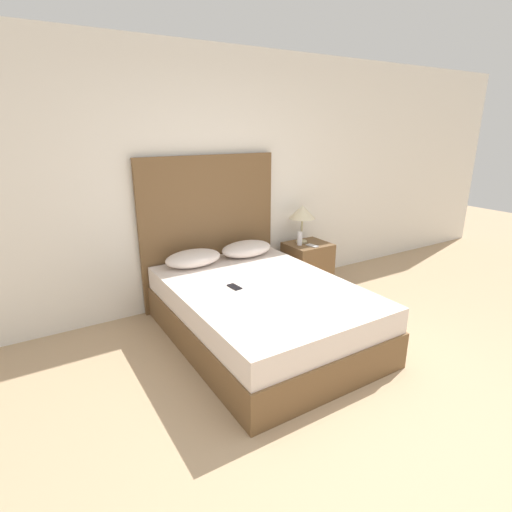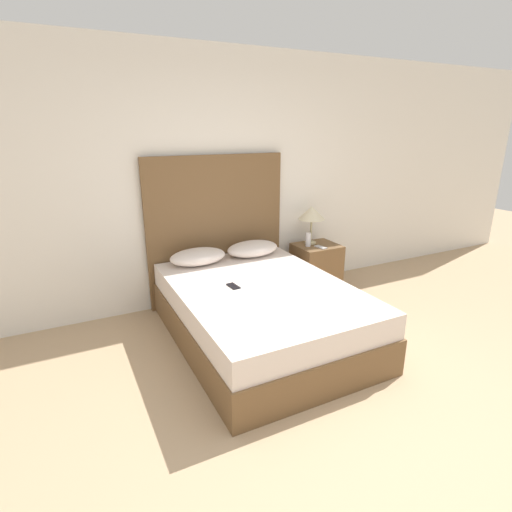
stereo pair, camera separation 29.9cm
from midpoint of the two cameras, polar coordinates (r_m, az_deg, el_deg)
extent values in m
plane|color=tan|center=(2.87, 19.76, -24.90)|extent=(16.00, 16.00, 0.00)
cube|color=white|center=(4.40, -4.38, 10.71)|extent=(10.00, 0.06, 2.70)
cube|color=brown|center=(3.77, 3.02, -9.58)|extent=(1.49, 2.08, 0.32)
cube|color=silver|center=(3.66, 3.09, -5.85)|extent=(1.46, 2.04, 0.22)
cube|color=brown|center=(4.43, -3.68, 3.72)|extent=(1.57, 0.05, 1.63)
ellipsoid|color=silver|center=(4.15, -6.26, -0.12)|extent=(0.59, 0.35, 0.17)
ellipsoid|color=silver|center=(4.40, 1.46, 1.04)|extent=(0.59, 0.35, 0.17)
cube|color=black|center=(3.58, -0.87, -4.36)|extent=(0.08, 0.16, 0.01)
cube|color=brown|center=(4.90, 10.29, -1.61)|extent=(0.50, 0.44, 0.57)
cylinder|color=tan|center=(4.86, 9.54, 1.88)|extent=(0.13, 0.13, 0.02)
cylinder|color=tan|center=(4.82, 9.63, 3.58)|extent=(0.02, 0.02, 0.28)
cone|color=beige|center=(4.77, 9.76, 6.10)|extent=(0.31, 0.31, 0.16)
cube|color=#B7B7BC|center=(4.72, 11.03, 1.23)|extent=(0.09, 0.16, 0.01)
cylinder|color=silver|center=(4.72, 9.29, 2.31)|extent=(0.06, 0.06, 0.16)
camera|label=1|loc=(0.15, -87.63, 0.77)|focal=28.00mm
camera|label=2|loc=(0.15, 92.37, -0.77)|focal=28.00mm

